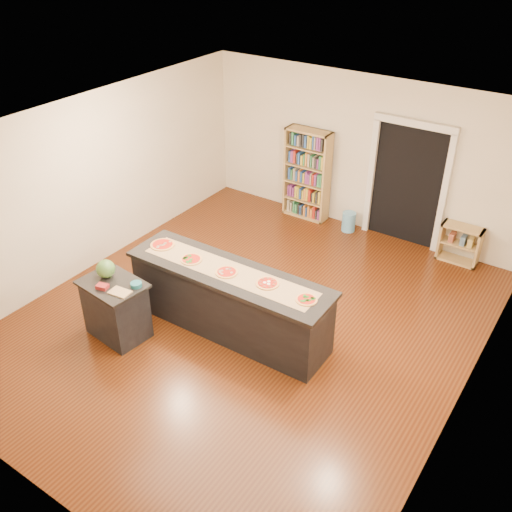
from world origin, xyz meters
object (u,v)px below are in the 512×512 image
Objects in this scene: waste_bin at (349,222)px; kitchen_island at (229,301)px; bookshelf at (307,174)px; watermelon at (106,269)px; side_counter at (116,309)px; low_shelf at (460,244)px.

kitchen_island is at bearing -91.67° from waste_bin.
bookshelf is (-0.85, 3.60, 0.37)m from kitchen_island.
side_counter is at bearing -22.16° from watermelon.
bookshelf is 1.17m from waste_bin.
kitchen_island is at bearing -120.12° from low_shelf.
watermelon reaches higher than kitchen_island.
watermelon is at bearing -108.71° from waste_bin.
bookshelf is 2.99m from low_shelf.
watermelon is at bearing -96.95° from bookshelf.
side_counter is at bearing -142.94° from kitchen_island.
watermelon is at bearing -148.46° from kitchen_island.
side_counter is 4.59m from bookshelf.
low_shelf is at bearing 2.09° from waste_bin.
waste_bin is (-1.99, -0.07, -0.15)m from low_shelf.
kitchen_island reaches higher than side_counter.
waste_bin is (0.95, -0.06, -0.68)m from bookshelf.
waste_bin is at bearing 79.78° from side_counter.
kitchen_island is 8.25× the size of waste_bin.
kitchen_island is 3.72m from bookshelf.
bookshelf is (0.38, 4.55, 0.42)m from side_counter.
bookshelf reaches higher than low_shelf.
bookshelf is at bearing -179.79° from low_shelf.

